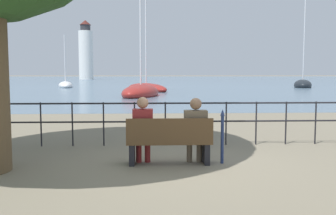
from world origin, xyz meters
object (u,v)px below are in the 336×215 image
Objects in this scene: seated_person_right at (195,127)px; sailboat_1 at (66,85)px; closed_umbrella at (222,133)px; sailboat_4 at (146,88)px; seated_person_left at (143,127)px; harbor_lighthouse at (86,52)px; park_bench at (169,142)px; sailboat_2 at (141,92)px; sailboat_3 at (303,85)px.

sailboat_1 is (-12.04, 42.79, -0.44)m from seated_person_right.
closed_umbrella is 0.09× the size of sailboat_4.
seated_person_left is 0.07× the size of harbor_lighthouse.
sailboat_4 is 0.61× the size of harbor_lighthouse.
sailboat_2 is (-1.10, 21.99, -0.09)m from park_bench.
sailboat_3 is 90.06m from harbor_lighthouse.
seated_person_right is at bearing -79.43° from harbor_lighthouse.
seated_person_left is 0.11× the size of sailboat_3.
park_bench is 0.13× the size of sailboat_3.
sailboat_1 is (-11.54, 42.86, -0.17)m from park_bench.
seated_person_right is 0.06× the size of harbor_lighthouse.
sailboat_2 is at bearing -116.55° from sailboat_3.
seated_person_right is at bearing 178.05° from closed_umbrella.
sailboat_2 is 1.02× the size of sailboat_4.
sailboat_3 is (19.88, 40.58, -0.34)m from seated_person_left.
seated_person_left is 1.53m from closed_umbrella.
sailboat_1 is 0.60× the size of sailboat_3.
seated_person_right is 21.98m from sailboat_2.
sailboat_4 reaches higher than sailboat_1.
park_bench is 1.26× the size of seated_person_left.
sailboat_4 reaches higher than closed_umbrella.
sailboat_4 is (-1.30, 31.92, -0.41)m from seated_person_right.
sailboat_3 is at bearing 65.67° from closed_umbrella.
seated_person_left is 0.11× the size of sailboat_4.
closed_umbrella is at bearing -1.95° from seated_person_right.
closed_umbrella is 44.56m from sailboat_3.
sailboat_3 reaches higher than seated_person_right.
park_bench is at bearing -72.39° from sailboat_2.
sailboat_4 is at bearing -58.45° from sailboat_1.
sailboat_3 is at bearing 65.06° from seated_person_right.
sailboat_3 is (18.36, 40.60, -0.21)m from closed_umbrella.
seated_person_left is at bearing -95.01° from sailboat_3.
harbor_lighthouse is (-20.83, 98.22, 8.79)m from sailboat_2.
harbor_lighthouse is at bearing 84.55° from sailboat_1.
closed_umbrella is (0.52, -0.02, -0.11)m from seated_person_right.
harbor_lighthouse reaches higher than sailboat_2.
sailboat_1 is at bearing 105.72° from seated_person_right.
sailboat_2 reaches higher than seated_person_left.
seated_person_right is 0.10× the size of sailboat_2.
sailboat_1 is 30.99m from sailboat_3.
sailboat_4 is at bearing 92.34° from seated_person_right.
sailboat_4 is (-20.18, -8.66, -0.09)m from sailboat_3.
sailboat_2 is at bearing 94.18° from seated_person_right.
park_bench is 0.58m from seated_person_right.
sailboat_1 is at bearing 106.35° from closed_umbrella.
closed_umbrella is 31.99m from sailboat_4.
sailboat_2 is 27.71m from sailboat_3.
sailboat_2 reaches higher than closed_umbrella.
sailboat_1 is (-12.56, 42.81, -0.33)m from closed_umbrella.
park_bench is at bearing -176.90° from closed_umbrella.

